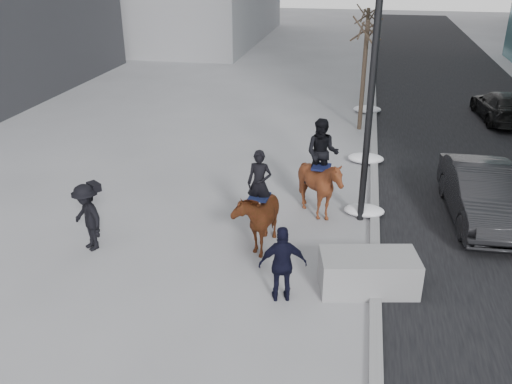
% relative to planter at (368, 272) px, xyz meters
% --- Properties ---
extents(ground, '(120.00, 120.00, 0.00)m').
position_rel_planter_xyz_m(ground, '(-2.82, 0.23, -0.42)').
color(ground, gray).
rests_on(ground, ground).
extents(road, '(8.00, 90.00, 0.01)m').
position_rel_planter_xyz_m(road, '(4.18, 10.23, -0.42)').
color(road, black).
rests_on(road, ground).
extents(curb, '(0.25, 90.00, 0.12)m').
position_rel_planter_xyz_m(curb, '(0.18, 10.23, -0.36)').
color(curb, gray).
rests_on(curb, ground).
extents(planter, '(2.29, 1.45, 0.85)m').
position_rel_planter_xyz_m(planter, '(0.00, 0.00, 0.00)').
color(planter, gray).
rests_on(planter, ground).
extents(car_near, '(1.88, 4.74, 1.53)m').
position_rel_planter_xyz_m(car_near, '(3.04, 4.09, 0.34)').
color(car_near, black).
rests_on(car_near, ground).
extents(car_far, '(2.12, 4.55, 1.29)m').
position_rel_planter_xyz_m(car_far, '(5.62, 14.24, 0.22)').
color(car_far, black).
rests_on(car_far, ground).
extents(tree_near, '(1.20, 1.20, 4.89)m').
position_rel_planter_xyz_m(tree_near, '(-0.42, 11.83, 2.02)').
color(tree_near, '#372D20').
rests_on(tree_near, ground).
extents(tree_far, '(1.20, 1.20, 4.67)m').
position_rel_planter_xyz_m(tree_far, '(-0.42, 18.66, 1.91)').
color(tree_far, '#382921').
rests_on(tree_far, ground).
extents(mounted_left, '(1.03, 1.99, 2.50)m').
position_rel_planter_xyz_m(mounted_left, '(-2.77, 1.51, 0.50)').
color(mounted_left, '#472A0E').
rests_on(mounted_left, ground).
extents(mounted_right, '(1.63, 1.80, 2.82)m').
position_rel_planter_xyz_m(mounted_right, '(-1.39, 3.42, 0.71)').
color(mounted_right, '#4E260F').
rests_on(mounted_right, ground).
extents(feeder, '(1.10, 0.97, 1.75)m').
position_rel_planter_xyz_m(feeder, '(-1.81, -0.75, 0.45)').
color(feeder, black).
rests_on(feeder, ground).
extents(camera_crew, '(1.30, 1.19, 1.75)m').
position_rel_planter_xyz_m(camera_crew, '(-6.89, 0.48, 0.46)').
color(camera_crew, black).
rests_on(camera_crew, ground).
extents(lamppost, '(0.25, 1.03, 9.09)m').
position_rel_planter_xyz_m(lamppost, '(-0.22, 3.48, 4.57)').
color(lamppost, black).
rests_on(lamppost, ground).
extents(snow_piles, '(1.28, 11.43, 0.32)m').
position_rel_planter_xyz_m(snow_piles, '(-0.12, 9.19, -0.27)').
color(snow_piles, white).
rests_on(snow_piles, ground).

